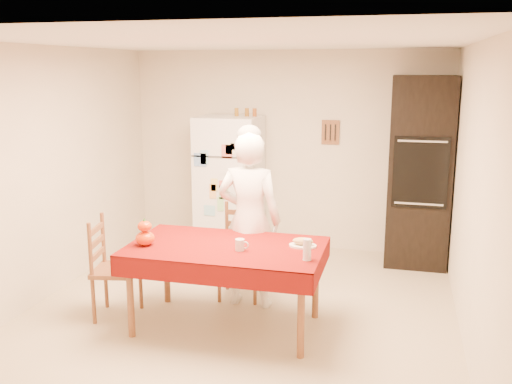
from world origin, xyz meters
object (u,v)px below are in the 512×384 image
(dining_table, at_px, (226,253))
(chair_far, at_px, (242,247))
(refrigerator, at_px, (230,184))
(wine_glass, at_px, (307,250))
(chair_left, at_px, (109,264))
(oven_cabinet, at_px, (420,172))
(bread_plate, at_px, (303,246))
(seated_woman, at_px, (249,220))
(pumpkin_lower, at_px, (145,238))
(coffee_mug, at_px, (240,245))

(dining_table, bearing_deg, chair_far, 95.38)
(refrigerator, distance_m, dining_table, 2.24)
(wine_glass, bearing_deg, chair_left, 175.24)
(oven_cabinet, height_order, bread_plate, oven_cabinet)
(seated_woman, bearing_deg, refrigerator, -65.80)
(chair_left, distance_m, pumpkin_lower, 0.55)
(chair_far, height_order, pumpkin_lower, chair_far)
(coffee_mug, bearing_deg, wine_glass, -9.49)
(chair_left, height_order, coffee_mug, chair_left)
(wine_glass, bearing_deg, chair_far, 130.67)
(refrigerator, bearing_deg, pumpkin_lower, -91.68)
(coffee_mug, xyz_separation_m, pumpkin_lower, (-0.84, -0.06, 0.01))
(dining_table, height_order, chair_left, chair_left)
(wine_glass, bearing_deg, bread_plate, 105.44)
(refrigerator, xyz_separation_m, chair_far, (0.55, -1.40, -0.34))
(chair_left, xyz_separation_m, pumpkin_lower, (0.43, -0.12, 0.32))
(refrigerator, height_order, chair_left, refrigerator)
(oven_cabinet, bearing_deg, chair_far, -140.17)
(oven_cabinet, distance_m, dining_table, 2.78)
(refrigerator, xyz_separation_m, bread_plate, (1.28, -2.01, -0.08))
(pumpkin_lower, bearing_deg, seated_woman, 43.32)
(coffee_mug, height_order, bread_plate, coffee_mug)
(chair_left, relative_size, pumpkin_lower, 5.66)
(pumpkin_lower, xyz_separation_m, wine_glass, (1.44, -0.04, 0.03))
(dining_table, distance_m, wine_glass, 0.79)
(bread_plate, bearing_deg, refrigerator, 122.37)
(oven_cabinet, relative_size, bread_plate, 9.17)
(dining_table, distance_m, bread_plate, 0.67)
(refrigerator, height_order, seated_woman, seated_woman)
(refrigerator, bearing_deg, chair_left, -102.76)
(dining_table, xyz_separation_m, chair_left, (-1.12, -0.04, -0.18))
(oven_cabinet, height_order, wine_glass, oven_cabinet)
(chair_left, height_order, pumpkin_lower, chair_left)
(chair_left, distance_m, seated_woman, 1.37)
(seated_woman, bearing_deg, wine_glass, 133.57)
(bread_plate, bearing_deg, chair_left, -174.20)
(pumpkin_lower, bearing_deg, chair_left, 164.47)
(dining_table, relative_size, pumpkin_lower, 10.12)
(chair_left, height_order, wine_glass, chair_left)
(chair_left, relative_size, wine_glass, 5.40)
(refrigerator, distance_m, chair_far, 1.54)
(seated_woman, height_order, coffee_mug, seated_woman)
(chair_far, xyz_separation_m, seated_woman, (0.14, -0.21, 0.35))
(chair_far, relative_size, coffee_mug, 9.50)
(bread_plate, bearing_deg, wine_glass, -74.56)
(dining_table, bearing_deg, pumpkin_lower, -166.63)
(oven_cabinet, relative_size, chair_far, 2.32)
(seated_woman, bearing_deg, pumpkin_lower, 44.38)
(oven_cabinet, height_order, chair_left, oven_cabinet)
(chair_far, bearing_deg, wine_glass, -53.01)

